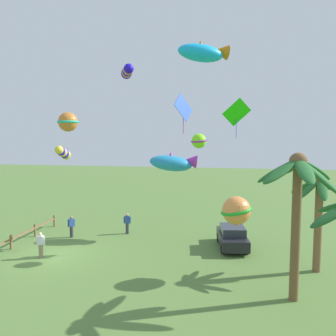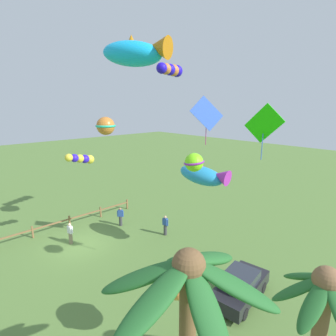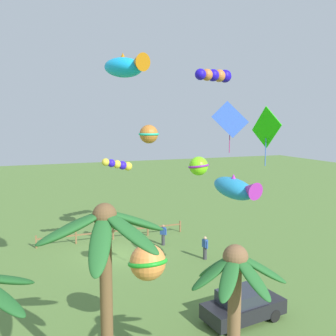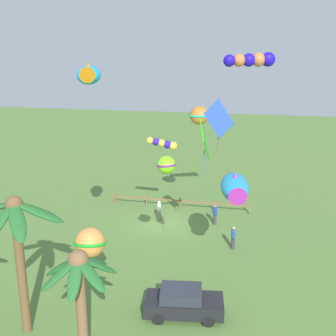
{
  "view_description": "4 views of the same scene",
  "coord_description": "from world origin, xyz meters",
  "px_view_note": "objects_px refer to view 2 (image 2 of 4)",
  "views": [
    {
      "loc": [
        19.43,
        10.56,
        7.56
      ],
      "look_at": [
        -1.87,
        6.81,
        5.47
      ],
      "focal_mm": 36.97,
      "sensor_mm": 36.0,
      "label": 1
    },
    {
      "loc": [
        7.5,
        17.23,
        9.93
      ],
      "look_at": [
        -3.63,
        5.34,
        6.09
      ],
      "focal_mm": 28.78,
      "sensor_mm": 36.0,
      "label": 2
    },
    {
      "loc": [
        5.89,
        25.46,
        9.4
      ],
      "look_at": [
        -1.66,
        6.05,
        6.79
      ],
      "focal_mm": 40.93,
      "sensor_mm": 36.0,
      "label": 3
    },
    {
      "loc": [
        -6.59,
        28.6,
        12.77
      ],
      "look_at": [
        -1.99,
        7.2,
        6.59
      ],
      "focal_mm": 44.25,
      "sensor_mm": 36.0,
      "label": 4
    }
  ],
  "objects_px": {
    "spectator_1": "(120,216)",
    "kite_tube_7": "(81,159)",
    "kite_diamond_0": "(264,124)",
    "parked_car_0": "(240,286)",
    "kite_ball_2": "(194,162)",
    "kite_ball_8": "(178,278)",
    "kite_ball_6": "(106,126)",
    "spectator_2": "(70,233)",
    "spectator_0": "(165,225)",
    "kite_fish_3": "(204,175)",
    "palm_tree_0": "(322,312)",
    "kite_fish_4": "(135,52)",
    "kite_tube_1": "(171,70)",
    "kite_diamond_5": "(207,114)",
    "palm_tree_1": "(188,307)"
  },
  "relations": [
    {
      "from": "spectator_1",
      "to": "kite_tube_7",
      "type": "xyz_separation_m",
      "value": [
        3.72,
        1.39,
        5.65
      ]
    },
    {
      "from": "spectator_1",
      "to": "kite_diamond_0",
      "type": "bearing_deg",
      "value": 92.45
    },
    {
      "from": "parked_car_0",
      "to": "kite_ball_2",
      "type": "relative_size",
      "value": 2.82
    },
    {
      "from": "kite_ball_8",
      "to": "kite_diamond_0",
      "type": "bearing_deg",
      "value": 179.74
    },
    {
      "from": "kite_ball_2",
      "to": "kite_ball_6",
      "type": "relative_size",
      "value": 0.78
    },
    {
      "from": "spectator_1",
      "to": "spectator_2",
      "type": "height_order",
      "value": "same"
    },
    {
      "from": "spectator_0",
      "to": "kite_fish_3",
      "type": "height_order",
      "value": "kite_fish_3"
    },
    {
      "from": "palm_tree_0",
      "to": "parked_car_0",
      "type": "height_order",
      "value": "palm_tree_0"
    },
    {
      "from": "spectator_0",
      "to": "kite_diamond_0",
      "type": "xyz_separation_m",
      "value": [
        1.1,
        8.04,
        8.22
      ]
    },
    {
      "from": "kite_fish_4",
      "to": "kite_ball_8",
      "type": "height_order",
      "value": "kite_fish_4"
    },
    {
      "from": "kite_ball_8",
      "to": "kite_ball_2",
      "type": "bearing_deg",
      "value": -145.91
    },
    {
      "from": "spectator_2",
      "to": "kite_tube_1",
      "type": "distance_m",
      "value": 13.71
    },
    {
      "from": "kite_ball_2",
      "to": "spectator_2",
      "type": "bearing_deg",
      "value": -74.32
    },
    {
      "from": "kite_diamond_0",
      "to": "kite_fish_3",
      "type": "relative_size",
      "value": 0.72
    },
    {
      "from": "kite_tube_1",
      "to": "kite_ball_8",
      "type": "bearing_deg",
      "value": 47.86
    },
    {
      "from": "kite_tube_7",
      "to": "kite_ball_6",
      "type": "bearing_deg",
      "value": -161.49
    },
    {
      "from": "kite_diamond_0",
      "to": "kite_diamond_5",
      "type": "relative_size",
      "value": 0.96
    },
    {
      "from": "palm_tree_0",
      "to": "kite_diamond_5",
      "type": "bearing_deg",
      "value": -118.77
    },
    {
      "from": "parked_car_0",
      "to": "spectator_2",
      "type": "distance_m",
      "value": 12.29
    },
    {
      "from": "parked_car_0",
      "to": "kite_tube_1",
      "type": "relative_size",
      "value": 1.36
    },
    {
      "from": "palm_tree_1",
      "to": "kite_diamond_0",
      "type": "xyz_separation_m",
      "value": [
        -7.88,
        -2.56,
        3.77
      ]
    },
    {
      "from": "parked_car_0",
      "to": "kite_ball_6",
      "type": "relative_size",
      "value": 2.21
    },
    {
      "from": "palm_tree_1",
      "to": "kite_diamond_0",
      "type": "height_order",
      "value": "kite_diamond_0"
    },
    {
      "from": "parked_car_0",
      "to": "spectator_0",
      "type": "relative_size",
      "value": 2.58
    },
    {
      "from": "spectator_2",
      "to": "kite_fish_3",
      "type": "distance_m",
      "value": 10.59
    },
    {
      "from": "palm_tree_1",
      "to": "kite_ball_8",
      "type": "xyz_separation_m",
      "value": [
        -2.27,
        -2.58,
        -1.68
      ]
    },
    {
      "from": "kite_ball_2",
      "to": "kite_fish_3",
      "type": "height_order",
      "value": "kite_ball_2"
    },
    {
      "from": "kite_tube_1",
      "to": "parked_car_0",
      "type": "bearing_deg",
      "value": 72.17
    },
    {
      "from": "kite_fish_3",
      "to": "kite_ball_8",
      "type": "xyz_separation_m",
      "value": [
        6.82,
        4.45,
        -1.93
      ]
    },
    {
      "from": "parked_car_0",
      "to": "kite_diamond_0",
      "type": "xyz_separation_m",
      "value": [
        -0.88,
        0.15,
        8.28
      ]
    },
    {
      "from": "parked_car_0",
      "to": "spectator_2",
      "type": "xyz_separation_m",
      "value": [
        3.98,
        -11.63,
        0.06
      ]
    },
    {
      "from": "spectator_1",
      "to": "kite_fish_3",
      "type": "xyz_separation_m",
      "value": [
        -1.72,
        7.36,
        4.69
      ]
    },
    {
      "from": "spectator_1",
      "to": "kite_tube_1",
      "type": "bearing_deg",
      "value": 119.94
    },
    {
      "from": "kite_diamond_0",
      "to": "kite_tube_7",
      "type": "relative_size",
      "value": 1.24
    },
    {
      "from": "palm_tree_1",
      "to": "spectator_0",
      "type": "relative_size",
      "value": 4.26
    },
    {
      "from": "spectator_0",
      "to": "kite_diamond_5",
      "type": "bearing_deg",
      "value": 79.23
    },
    {
      "from": "kite_ball_2",
      "to": "kite_tube_7",
      "type": "relative_size",
      "value": 0.67
    },
    {
      "from": "kite_diamond_0",
      "to": "kite_ball_8",
      "type": "height_order",
      "value": "kite_diamond_0"
    },
    {
      "from": "kite_fish_4",
      "to": "spectator_2",
      "type": "bearing_deg",
      "value": -96.42
    },
    {
      "from": "kite_tube_7",
      "to": "kite_fish_4",
      "type": "bearing_deg",
      "value": 78.49
    },
    {
      "from": "kite_tube_1",
      "to": "kite_ball_8",
      "type": "distance_m",
      "value": 13.9
    },
    {
      "from": "kite_fish_3",
      "to": "kite_tube_7",
      "type": "bearing_deg",
      "value": -47.65
    },
    {
      "from": "kite_ball_2",
      "to": "kite_ball_8",
      "type": "xyz_separation_m",
      "value": [
        3.4,
        2.3,
        -3.6
      ]
    },
    {
      "from": "spectator_0",
      "to": "kite_ball_8",
      "type": "xyz_separation_m",
      "value": [
        6.71,
        8.01,
        2.76
      ]
    },
    {
      "from": "parked_car_0",
      "to": "kite_fish_4",
      "type": "bearing_deg",
      "value": -18.06
    },
    {
      "from": "kite_ball_6",
      "to": "kite_tube_7",
      "type": "bearing_deg",
      "value": 18.51
    },
    {
      "from": "kite_diamond_0",
      "to": "kite_diamond_5",
      "type": "xyz_separation_m",
      "value": [
        -0.26,
        -3.63,
        0.37
      ]
    },
    {
      "from": "parked_car_0",
      "to": "kite_fish_4",
      "type": "height_order",
      "value": "kite_fish_4"
    },
    {
      "from": "kite_tube_1",
      "to": "kite_fish_3",
      "type": "relative_size",
      "value": 0.8
    },
    {
      "from": "kite_diamond_5",
      "to": "kite_ball_8",
      "type": "distance_m",
      "value": 9.02
    }
  ]
}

